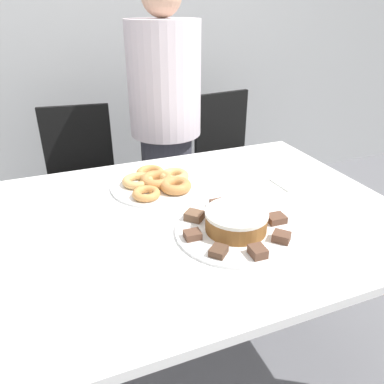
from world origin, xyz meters
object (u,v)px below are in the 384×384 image
(person_standing, at_px, (166,124))
(office_chair_left, at_px, (83,191))
(frosted_cake, at_px, (236,220))
(office_chair_right, at_px, (232,167))
(napkin, at_px, (294,182))
(plate_cake, at_px, (235,231))
(plate_donuts, at_px, (157,185))

(person_standing, distance_m, office_chair_left, 0.63)
(frosted_cake, bearing_deg, office_chair_right, 62.81)
(person_standing, relative_size, frosted_cake, 7.73)
(office_chair_left, bearing_deg, office_chair_right, 7.52)
(office_chair_left, bearing_deg, person_standing, -4.57)
(frosted_cake, height_order, napkin, frosted_cake)
(office_chair_right, bearing_deg, frosted_cake, -125.08)
(plate_cake, xyz_separation_m, plate_donuts, (-0.14, 0.41, 0.00))
(person_standing, distance_m, office_chair_right, 0.63)
(office_chair_right, distance_m, plate_donuts, 1.11)
(person_standing, height_order, napkin, person_standing)
(napkin, bearing_deg, office_chair_right, 77.53)
(napkin, bearing_deg, person_standing, 109.05)
(office_chair_right, relative_size, plate_donuts, 2.42)
(plate_cake, bearing_deg, office_chair_left, 107.87)
(frosted_cake, bearing_deg, plate_cake, -116.57)
(office_chair_left, height_order, frosted_cake, office_chair_left)
(office_chair_left, xyz_separation_m, office_chair_right, (0.98, -0.00, 0.00))
(napkin, bearing_deg, plate_cake, -148.48)
(office_chair_right, xyz_separation_m, napkin, (-0.20, -0.93, 0.33))
(plate_donuts, relative_size, frosted_cake, 1.84)
(plate_cake, bearing_deg, napkin, 31.52)
(person_standing, relative_size, napkin, 9.33)
(office_chair_right, xyz_separation_m, plate_cake, (-0.60, -1.17, 0.33))
(person_standing, relative_size, plate_cake, 3.96)
(plate_cake, height_order, plate_donuts, same)
(plate_donuts, bearing_deg, person_standing, 69.08)
(office_chair_right, height_order, frosted_cake, office_chair_right)
(office_chair_right, relative_size, frosted_cake, 4.47)
(plate_cake, bearing_deg, plate_donuts, 108.30)
(office_chair_right, height_order, plate_cake, office_chair_right)
(person_standing, bearing_deg, office_chair_right, 12.10)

